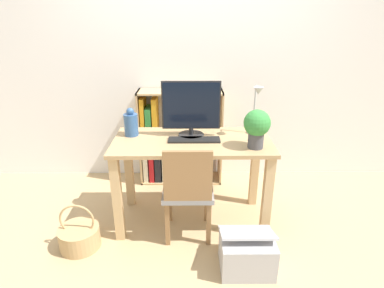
% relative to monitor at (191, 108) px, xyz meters
% --- Properties ---
extents(ground_plane, '(10.00, 10.00, 0.00)m').
position_rel_monitor_xyz_m(ground_plane, '(0.01, -0.10, -1.01)').
color(ground_plane, tan).
extents(wall_back, '(8.00, 0.05, 2.60)m').
position_rel_monitor_xyz_m(wall_back, '(0.01, 0.83, 0.29)').
color(wall_back, white).
rests_on(wall_back, ground_plane).
extents(desk, '(1.29, 0.63, 0.77)m').
position_rel_monitor_xyz_m(desk, '(0.01, -0.10, -0.40)').
color(desk, tan).
rests_on(desk, ground_plane).
extents(monitor, '(0.48, 0.21, 0.46)m').
position_rel_monitor_xyz_m(monitor, '(0.00, 0.00, 0.00)').
color(monitor, '#232326').
rests_on(monitor, desk).
extents(keyboard, '(0.42, 0.12, 0.02)m').
position_rel_monitor_xyz_m(keyboard, '(0.02, -0.11, -0.23)').
color(keyboard, black).
rests_on(keyboard, desk).
extents(vase, '(0.12, 0.12, 0.24)m').
position_rel_monitor_xyz_m(vase, '(-0.50, 0.02, -0.14)').
color(vase, '#33598C').
rests_on(vase, desk).
extents(desk_lamp, '(0.10, 0.19, 0.42)m').
position_rel_monitor_xyz_m(desk_lamp, '(0.53, 0.01, 0.01)').
color(desk_lamp, '#B7B7BC').
rests_on(desk_lamp, desk).
extents(potted_plant, '(0.20, 0.20, 0.30)m').
position_rel_monitor_xyz_m(potted_plant, '(0.49, -0.26, -0.07)').
color(potted_plant, '#4C4C51').
rests_on(potted_plant, desk).
extents(chair, '(0.40, 0.40, 0.83)m').
position_rel_monitor_xyz_m(chair, '(-0.03, -0.34, -0.56)').
color(chair, gray).
rests_on(chair, ground_plane).
extents(bookshelf, '(0.87, 0.28, 1.00)m').
position_rel_monitor_xyz_m(bookshelf, '(-0.28, 0.65, -0.58)').
color(bookshelf, tan).
rests_on(bookshelf, ground_plane).
extents(basket, '(0.32, 0.32, 0.39)m').
position_rel_monitor_xyz_m(basket, '(-0.89, -0.46, -0.91)').
color(basket, tan).
rests_on(basket, ground_plane).
extents(storage_box, '(0.38, 0.37, 0.33)m').
position_rel_monitor_xyz_m(storage_box, '(0.40, -0.70, -0.87)').
color(storage_box, '#B2B2B7').
rests_on(storage_box, ground_plane).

